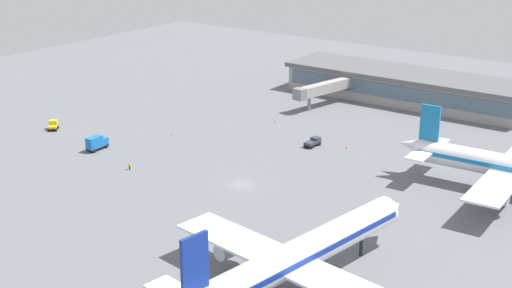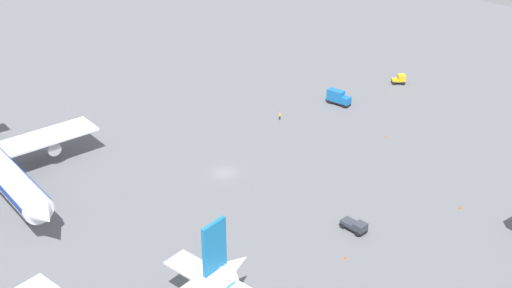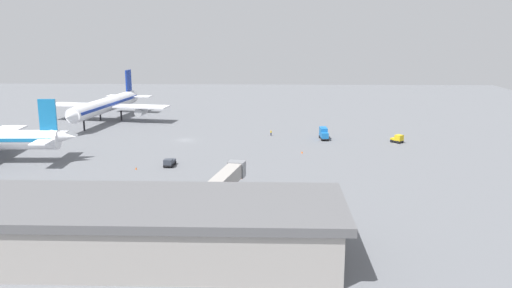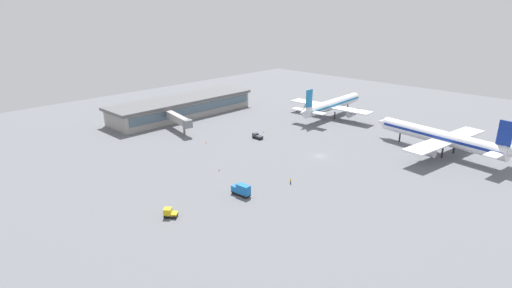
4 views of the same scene
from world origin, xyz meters
name	(u,v)px [view 3 (image 3 of 4)]	position (x,y,z in m)	size (l,w,h in m)	color
ground	(185,140)	(0.00, 0.00, 0.00)	(288.00, 288.00, 0.00)	slate
terminal_building	(97,227)	(-0.11, -77.94, 4.19)	(70.72, 19.36, 8.22)	#9E9993
airplane_at_gate	(106,105)	(-31.17, 28.34, 5.78)	(42.17, 52.14, 15.89)	white
catering_truck	(324,133)	(39.57, 2.45, 1.70)	(2.52, 5.72, 3.30)	black
baggage_tug	(398,139)	(59.82, -1.65, 1.16)	(3.65, 3.74, 2.30)	black
pushback_tractor	(169,162)	(0.88, -28.79, 0.97)	(2.49, 4.53, 1.90)	black
ground_crew_worker	(271,133)	(24.41, 7.10, 0.85)	(0.50, 0.54, 1.67)	#1E2338
jet_bridge	(224,182)	(16.28, -58.13, 5.14)	(6.96, 20.76, 6.74)	#9E9993
safety_cone_near_gate	(136,168)	(-6.19, -31.89, 0.30)	(0.44, 0.44, 0.60)	#EA590C
safety_cone_mid_apron	(242,177)	(18.31, -38.59, 0.30)	(0.44, 0.44, 0.60)	#EA590C
safety_cone_far_side	(302,152)	(32.48, -14.84, 0.30)	(0.44, 0.44, 0.60)	#EA590C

